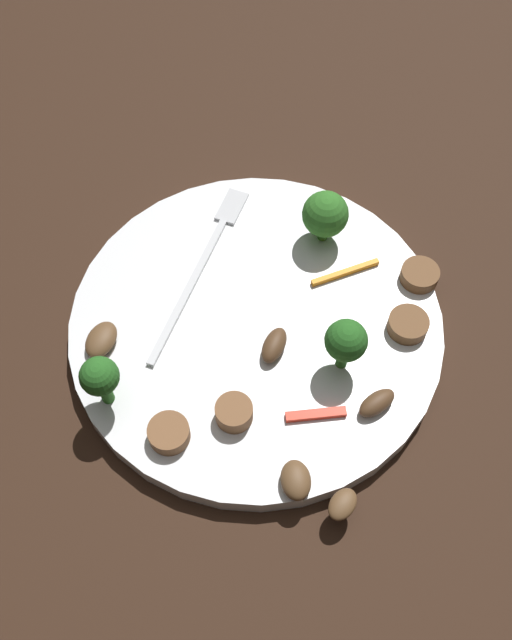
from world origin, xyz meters
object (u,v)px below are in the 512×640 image
broccoli_floret_0 (325,215)px  broccoli_floret_1 (100,378)px  mushroom_0 (274,345)px  broccoli_floret_2 (346,341)px  sausage_slice_1 (169,433)px  mushroom_4 (296,480)px  fork (205,259)px  mushroom_1 (343,504)px  pepper_strip_1 (345,272)px  plate (256,325)px  mushroom_2 (377,403)px  sausage_slice_0 (234,413)px  sausage_slice_3 (408,325)px  mushroom_3 (101,340)px  pepper_strip_0 (316,414)px  sausage_slice_2 (420,275)px

broccoli_floret_0 → broccoli_floret_1: 0.22m
broccoli_floret_1 → mushroom_0: (0.08, -0.10, -0.03)m
broccoli_floret_2 → broccoli_floret_0: bearing=25.0°
broccoli_floret_2 → sausage_slice_1: broccoli_floret_2 is taller
broccoli_floret_0 → sausage_slice_1: 0.21m
broccoli_floret_1 → mushroom_4: broccoli_floret_1 is taller
broccoli_floret_0 → fork: bearing=124.4°
broccoli_floret_2 → mushroom_1: 0.11m
mushroom_4 → pepper_strip_1: bearing=6.4°
plate → mushroom_2: mushroom_2 is taller
sausage_slice_1 → broccoli_floret_1: bearing=78.6°
mushroom_1 → pepper_strip_1: bearing=16.7°
fork → sausage_slice_0: (-0.12, -0.07, 0.01)m
sausage_slice_1 → sausage_slice_3: bearing=-42.5°
mushroom_3 → mushroom_2: bearing=-83.3°
broccoli_floret_1 → pepper_strip_0: size_ratio=1.16×
broccoli_floret_1 → sausage_slice_1: (-0.01, -0.05, -0.03)m
mushroom_2 → pepper_strip_1: (0.10, 0.06, -0.00)m
fork → mushroom_2: mushroom_2 is taller
sausage_slice_0 → pepper_strip_1: (0.15, -0.04, -0.01)m
sausage_slice_2 → mushroom_0: (-0.10, 0.09, 0.00)m
sausage_slice_1 → mushroom_3: same height
plate → mushroom_0: size_ratio=9.28×
fork → mushroom_4: 0.20m
broccoli_floret_0 → pepper_strip_0: broccoli_floret_0 is taller
sausage_slice_3 → mushroom_2: 0.07m
mushroom_1 → mushroom_0: bearing=41.2°
fork → sausage_slice_2: bearing=-75.0°
mushroom_0 → fork: bearing=54.7°
broccoli_floret_0 → mushroom_3: 0.20m
sausage_slice_3 → mushroom_3: 0.23m
mushroom_0 → pepper_strip_0: size_ratio=0.71×
broccoli_floret_2 → pepper_strip_0: bearing=174.7°
mushroom_2 → mushroom_3: bearing=96.7°
plate → mushroom_0: bearing=-131.2°
broccoli_floret_2 → sausage_slice_0: (-0.07, 0.06, -0.03)m
broccoli_floret_2 → mushroom_0: broccoli_floret_2 is taller
broccoli_floret_0 → sausage_slice_0: broccoli_floret_0 is taller
broccoli_floret_0 → pepper_strip_1: (-0.03, -0.03, -0.03)m
broccoli_floret_2 → pepper_strip_0: (-0.05, 0.00, -0.03)m
sausage_slice_1 → mushroom_4: (-0.00, -0.09, 0.00)m
mushroom_2 → pepper_strip_0: mushroom_2 is taller
sausage_slice_1 → pepper_strip_1: size_ratio=0.51×
plate → fork: bearing=57.2°
sausage_slice_1 → sausage_slice_2: bearing=-34.0°
sausage_slice_3 → mushroom_4: 0.15m
mushroom_0 → mushroom_3: 0.13m
broccoli_floret_0 → mushroom_1: bearing=-158.4°
broccoli_floret_2 → mushroom_4: broccoli_floret_2 is taller
sausage_slice_3 → pepper_strip_0: 0.10m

